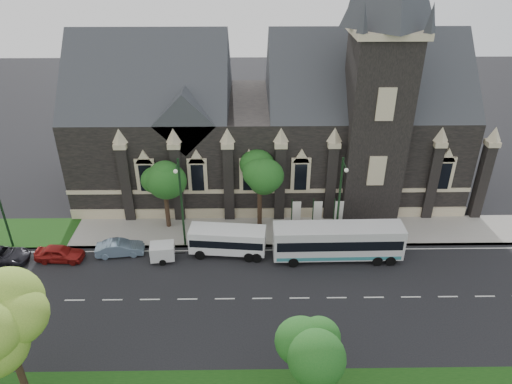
{
  "coord_description": "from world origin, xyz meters",
  "views": [
    {
      "loc": [
        2.1,
        -29.04,
        26.13
      ],
      "look_at": [
        2.59,
        6.0,
        6.44
      ],
      "focal_mm": 33.36,
      "sensor_mm": 36.0,
      "label": 1
    }
  ],
  "objects_px": {
    "tree_park_near": "(9,320)",
    "banner_flag_right": "(337,213)",
    "street_lamp_mid": "(181,200)",
    "banner_flag_center": "(316,213)",
    "box_trailer": "(162,251)",
    "tree_park_east": "(321,347)",
    "tour_coach": "(338,241)",
    "car_far_black": "(1,255)",
    "car_far_red": "(60,253)",
    "shuttle_bus": "(228,239)",
    "banner_flag_left": "(295,214)",
    "tree_walk_right": "(262,173)",
    "sedan": "(120,248)",
    "tree_walk_left": "(166,175)",
    "street_lamp_near": "(340,198)"
  },
  "relations": [
    {
      "from": "street_lamp_mid",
      "to": "car_far_red",
      "type": "relative_size",
      "value": 2.12
    },
    {
      "from": "tree_walk_right",
      "to": "banner_flag_center",
      "type": "distance_m",
      "value": 6.36
    },
    {
      "from": "tree_park_near",
      "to": "tree_walk_right",
      "type": "relative_size",
      "value": 1.1
    },
    {
      "from": "tree_walk_left",
      "to": "banner_flag_right",
      "type": "distance_m",
      "value": 16.52
    },
    {
      "from": "box_trailer",
      "to": "sedan",
      "type": "distance_m",
      "value": 4.09
    },
    {
      "from": "box_trailer",
      "to": "tour_coach",
      "type": "bearing_deg",
      "value": -6.12
    },
    {
      "from": "tree_park_east",
      "to": "shuttle_bus",
      "type": "xyz_separation_m",
      "value": [
        -6.12,
        15.4,
        -3.1
      ]
    },
    {
      "from": "tree_park_east",
      "to": "street_lamp_mid",
      "type": "xyz_separation_m",
      "value": [
        -10.18,
        16.42,
        0.49
      ]
    },
    {
      "from": "street_lamp_near",
      "to": "street_lamp_mid",
      "type": "distance_m",
      "value": 14.0
    },
    {
      "from": "banner_flag_center",
      "to": "banner_flag_right",
      "type": "height_order",
      "value": "same"
    },
    {
      "from": "tour_coach",
      "to": "sedan",
      "type": "relative_size",
      "value": 2.68
    },
    {
      "from": "sedan",
      "to": "banner_flag_right",
      "type": "bearing_deg",
      "value": -88.39
    },
    {
      "from": "tree_park_near",
      "to": "car_far_red",
      "type": "height_order",
      "value": "tree_park_near"
    },
    {
      "from": "tree_park_east",
      "to": "car_far_red",
      "type": "bearing_deg",
      "value": 145.22
    },
    {
      "from": "sedan",
      "to": "shuttle_bus",
      "type": "bearing_deg",
      "value": -96.61
    },
    {
      "from": "tree_walk_left",
      "to": "tree_park_near",
      "type": "bearing_deg",
      "value": -107.05
    },
    {
      "from": "shuttle_bus",
      "to": "sedan",
      "type": "height_order",
      "value": "shuttle_bus"
    },
    {
      "from": "street_lamp_mid",
      "to": "tour_coach",
      "type": "bearing_deg",
      "value": -7.5
    },
    {
      "from": "sedan",
      "to": "tour_coach",
      "type": "bearing_deg",
      "value": -99.05
    },
    {
      "from": "street_lamp_mid",
      "to": "tour_coach",
      "type": "distance_m",
      "value": 14.32
    },
    {
      "from": "car_far_black",
      "to": "box_trailer",
      "type": "bearing_deg",
      "value": -85.23
    },
    {
      "from": "street_lamp_near",
      "to": "street_lamp_mid",
      "type": "xyz_separation_m",
      "value": [
        -14.0,
        0.0,
        0.0
      ]
    },
    {
      "from": "street_lamp_near",
      "to": "car_far_red",
      "type": "relative_size",
      "value": 2.12
    },
    {
      "from": "car_far_red",
      "to": "car_far_black",
      "type": "relative_size",
      "value": 0.85
    },
    {
      "from": "tree_walk_left",
      "to": "sedan",
      "type": "bearing_deg",
      "value": -130.18
    },
    {
      "from": "banner_flag_left",
      "to": "tree_park_east",
      "type": "bearing_deg",
      "value": -90.35
    },
    {
      "from": "tree_park_east",
      "to": "tour_coach",
      "type": "xyz_separation_m",
      "value": [
        3.64,
        14.6,
        -2.81
      ]
    },
    {
      "from": "street_lamp_mid",
      "to": "shuttle_bus",
      "type": "relative_size",
      "value": 1.29
    },
    {
      "from": "box_trailer",
      "to": "tree_park_near",
      "type": "bearing_deg",
      "value": -119.88
    },
    {
      "from": "tree_park_near",
      "to": "box_trailer",
      "type": "distance_m",
      "value": 16.16
    },
    {
      "from": "street_lamp_mid",
      "to": "banner_flag_right",
      "type": "relative_size",
      "value": 2.25
    },
    {
      "from": "tree_walk_right",
      "to": "car_far_black",
      "type": "bearing_deg",
      "value": -166.41
    },
    {
      "from": "banner_flag_center",
      "to": "shuttle_bus",
      "type": "distance_m",
      "value": 8.78
    },
    {
      "from": "tree_walk_left",
      "to": "banner_flag_center",
      "type": "relative_size",
      "value": 1.91
    },
    {
      "from": "tree_walk_right",
      "to": "street_lamp_near",
      "type": "xyz_separation_m",
      "value": [
        6.79,
        -3.62,
        -0.71
      ]
    },
    {
      "from": "tree_park_near",
      "to": "banner_flag_center",
      "type": "relative_size",
      "value": 2.14
    },
    {
      "from": "street_lamp_near",
      "to": "shuttle_bus",
      "type": "bearing_deg",
      "value": -174.18
    },
    {
      "from": "banner_flag_right",
      "to": "box_trailer",
      "type": "xyz_separation_m",
      "value": [
        -16.02,
        -3.82,
        -1.46
      ]
    },
    {
      "from": "tree_park_near",
      "to": "car_far_black",
      "type": "xyz_separation_m",
      "value": [
        -8.23,
        13.87,
        -5.72
      ]
    },
    {
      "from": "tree_walk_right",
      "to": "banner_flag_left",
      "type": "xyz_separation_m",
      "value": [
        3.08,
        -1.71,
        -3.43
      ]
    },
    {
      "from": "car_far_black",
      "to": "banner_flag_center",
      "type": "bearing_deg",
      "value": -77.71
    },
    {
      "from": "tree_park_east",
      "to": "car_far_black",
      "type": "bearing_deg",
      "value": 151.15
    },
    {
      "from": "tree_park_east",
      "to": "street_lamp_mid",
      "type": "height_order",
      "value": "street_lamp_mid"
    },
    {
      "from": "banner_flag_left",
      "to": "car_far_red",
      "type": "xyz_separation_m",
      "value": [
        -21.16,
        -3.7,
        -1.66
      ]
    },
    {
      "from": "tree_park_near",
      "to": "banner_flag_right",
      "type": "relative_size",
      "value": 2.14
    },
    {
      "from": "tree_park_near",
      "to": "sedan",
      "type": "bearing_deg",
      "value": 82.14
    },
    {
      "from": "tour_coach",
      "to": "shuttle_bus",
      "type": "distance_m",
      "value": 9.8
    },
    {
      "from": "street_lamp_mid",
      "to": "banner_flag_center",
      "type": "xyz_separation_m",
      "value": [
        12.29,
        1.91,
        -2.73
      ]
    },
    {
      "from": "car_far_red",
      "to": "banner_flag_right",
      "type": "bearing_deg",
      "value": -78.31
    },
    {
      "from": "shuttle_bus",
      "to": "tree_walk_right",
      "type": "bearing_deg",
      "value": 61.34
    }
  ]
}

